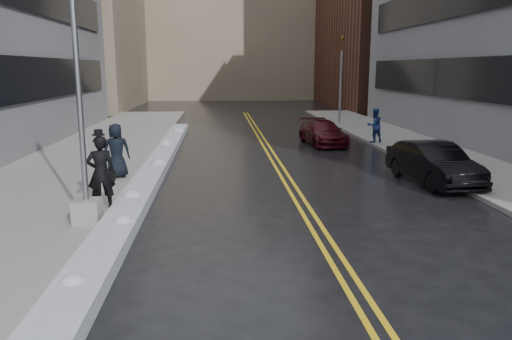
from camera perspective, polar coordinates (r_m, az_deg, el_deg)
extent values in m
plane|color=black|center=(11.14, -4.30, -9.48)|extent=(160.00, 160.00, 0.00)
cube|color=gray|center=(21.57, -19.80, 0.42)|extent=(5.50, 50.00, 0.15)
cube|color=gray|center=(23.04, 21.39, 0.98)|extent=(4.00, 50.00, 0.15)
cube|color=gold|center=(20.92, 2.11, 0.58)|extent=(0.12, 50.00, 0.01)
cube|color=gold|center=(20.95, 2.93, 0.59)|extent=(0.12, 50.00, 0.01)
cube|color=silver|center=(18.96, -11.77, -0.30)|extent=(0.90, 30.00, 0.34)
cube|color=gray|center=(56.80, -21.00, 15.91)|extent=(14.00, 22.00, 18.00)
cube|color=gray|center=(70.77, -2.82, 17.26)|extent=(36.00, 16.00, 22.00)
cube|color=gray|center=(13.33, -18.73, -4.49)|extent=(0.65, 0.65, 0.60)
cylinder|color=gray|center=(12.85, -19.85, 12.04)|extent=(0.14, 0.14, 7.00)
cylinder|color=maroon|center=(22.56, 19.16, 1.90)|extent=(0.24, 0.24, 0.60)
sphere|color=maroon|center=(22.51, 19.21, 2.65)|extent=(0.26, 0.26, 0.26)
cylinder|color=maroon|center=(22.55, 19.17, 2.02)|extent=(0.25, 0.10, 0.10)
cylinder|color=gray|center=(35.45, 9.63, 9.26)|extent=(0.14, 0.14, 5.00)
imported|color=#594C0C|center=(35.46, 9.80, 14.10)|extent=(0.16, 0.20, 1.00)
imported|color=black|center=(14.32, -17.31, -0.29)|extent=(0.87, 0.72, 2.06)
imported|color=black|center=(18.38, -15.65, 2.15)|extent=(1.08, 0.86, 1.94)
imported|color=navy|center=(26.97, 13.38, 4.97)|extent=(1.02, 0.90, 1.77)
imported|color=black|center=(18.45, 19.62, 0.71)|extent=(2.02, 4.58, 1.46)
imported|color=#3B0910|center=(26.74, 7.65, 4.27)|extent=(2.22, 4.54, 1.27)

